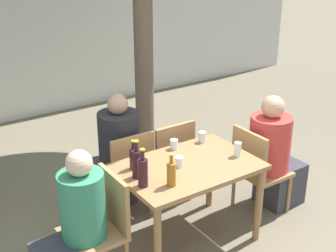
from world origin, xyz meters
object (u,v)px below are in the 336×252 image
Objects in this scene: dining_table_front at (188,176)px; amber_bottle_2 at (171,173)px; drinking_glass_2 at (238,149)px; drinking_glass_1 at (174,144)px; person_seated_2 at (116,156)px; drinking_glass_0 at (202,137)px; patio_chair_2 at (128,170)px; wine_bottle_1 at (133,158)px; wine_bottle_0 at (143,172)px; wine_bottle_3 at (137,163)px; person_seated_1 at (274,157)px; drinking_glass_3 at (179,162)px; patio_chair_0 at (102,222)px; person_seated_0 at (74,231)px; patio_chair_1 at (257,167)px; patio_chair_3 at (169,158)px.

dining_table_front is 4.34× the size of amber_bottle_2.
drinking_glass_1 is at bearing 131.25° from drinking_glass_2.
person_seated_2 reaches higher than drinking_glass_1.
drinking_glass_2 reaches higher than drinking_glass_0.
patio_chair_2 is 0.53m from drinking_glass_1.
drinking_glass_0 is (0.69, 0.50, -0.05)m from amber_bottle_2.
drinking_glass_0 is 0.30m from drinking_glass_1.
drinking_glass_1 is at bearing 175.39° from drinking_glass_0.
wine_bottle_0 is at bearing -106.04° from wine_bottle_1.
amber_bottle_2 is 0.83× the size of wine_bottle_3.
drinking_glass_3 is (-1.12, 0.02, 0.26)m from person_seated_1.
patio_chair_0 is 0.24m from person_seated_0.
patio_chair_0 and patio_chair_1 have the same top height.
drinking_glass_3 is at bearing 166.25° from drinking_glass_2.
patio_chair_3 is 3.29× the size of amber_bottle_2.
patio_chair_0 is at bearing 47.24° from patio_chair_2.
person_seated_2 is at bearing 74.64° from wine_bottle_0.
amber_bottle_2 is at bearing 100.16° from patio_chair_1.
person_seated_2 is 9.28× the size of drinking_glass_2.
patio_chair_2 is 0.58m from wine_bottle_1.
patio_chair_0 is at bearing 158.44° from amber_bottle_2.
person_seated_1 is 3.67× the size of wine_bottle_3.
patio_chair_1 is 0.23m from person_seated_1.
wine_bottle_1 is 1.95× the size of drinking_glass_2.
dining_table_front is 3.68× the size of wine_bottle_0.
drinking_glass_1 is at bearing 76.11° from dining_table_front.
patio_chair_2 is 0.75× the size of person_seated_1.
drinking_glass_1 is at bearing 105.89° from person_seated_0.
person_seated_0 is 13.54× the size of drinking_glass_3.
patio_chair_1 is (0.82, 0.00, -0.16)m from dining_table_front.
patio_chair_2 is at bearing 63.74° from person_seated_1.
dining_table_front is 0.50m from drinking_glass_2.
patio_chair_3 reaches higher than drinking_glass_0.
wine_bottle_1 reaches higher than patio_chair_1.
wine_bottle_3 is 0.61m from drinking_glass_1.
patio_chair_0 is 3.49× the size of wine_bottle_1.
person_seated_1 reaches higher than wine_bottle_0.
drinking_glass_0 is (0.38, 0.30, 0.15)m from dining_table_front.
wine_bottle_3 is (0.03, 0.14, 0.00)m from wine_bottle_0.
person_seated_0 is 3.63× the size of wine_bottle_0.
person_seated_1 is at bearing -1.19° from drinking_glass_3.
drinking_glass_2 is (0.69, -0.74, 0.32)m from patio_chair_2.
drinking_glass_2 is at bearing 7.08° from amber_bottle_2.
patio_chair_3 is at bearing 56.95° from amber_bottle_2.
drinking_glass_2 is (0.76, 0.09, -0.04)m from amber_bottle_2.
wine_bottle_3 is 0.40m from drinking_glass_3.
wine_bottle_3 is 3.54× the size of drinking_glass_1.
drinking_glass_2 is (0.45, -0.11, 0.17)m from dining_table_front.
patio_chair_1 is 6.82× the size of drinking_glass_2.
wine_bottle_0 is 3.17× the size of drinking_glass_0.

